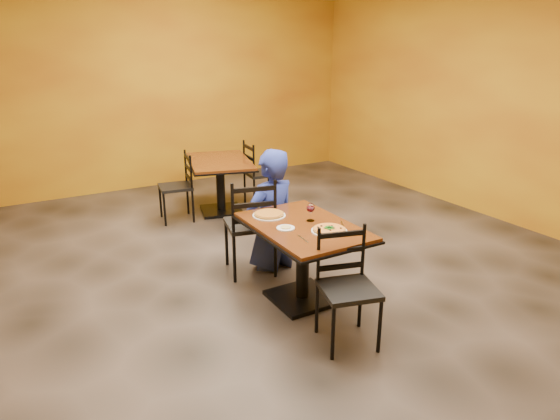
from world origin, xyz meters
TOP-DOWN VIEW (x-y plane):
  - floor at (0.00, 0.00)m, footprint 7.00×8.00m
  - wall_back at (0.00, 4.00)m, footprint 7.00×0.01m
  - wall_right at (3.50, 0.00)m, footprint 0.01×8.00m
  - table_main at (0.00, -0.50)m, footprint 0.83×1.23m
  - table_second at (0.36, 2.19)m, footprint 1.11×1.40m
  - chair_main_near at (-0.06, -1.26)m, footprint 0.52×0.52m
  - chair_main_far at (-0.14, 0.29)m, footprint 0.56×0.56m
  - chair_second_left at (-0.29, 2.19)m, footprint 0.47×0.47m
  - chair_second_right at (1.01, 2.19)m, footprint 0.47×0.47m
  - diner at (0.11, 0.30)m, footprint 0.70×0.53m
  - plate_main at (0.10, -0.75)m, footprint 0.31×0.31m
  - pizza_main at (0.10, -0.75)m, footprint 0.28×0.28m
  - plate_far at (-0.15, -0.14)m, footprint 0.31×0.31m
  - pizza_far at (-0.15, -0.14)m, footprint 0.28×0.28m
  - side_plate at (-0.19, -0.50)m, footprint 0.16×0.16m
  - dip at (-0.19, -0.50)m, footprint 0.09×0.09m
  - wine_glass at (0.11, -0.45)m, footprint 0.08×0.08m
  - fork at (-0.18, -0.78)m, footprint 0.03×0.19m
  - knife at (0.29, -0.69)m, footprint 0.12×0.19m

SIDE VIEW (x-z plane):
  - floor at x=0.00m, z-range -0.01..0.01m
  - chair_second_left at x=-0.29m, z-range 0.00..0.91m
  - chair_main_near at x=-0.06m, z-range 0.00..0.93m
  - chair_second_right at x=1.01m, z-range 0.00..0.94m
  - chair_main_far at x=-0.14m, z-range 0.00..1.03m
  - table_second at x=0.36m, z-range 0.18..0.93m
  - table_main at x=0.00m, z-range 0.18..0.93m
  - diner at x=0.11m, z-range 0.00..1.28m
  - fork at x=-0.18m, z-range 0.75..0.75m
  - knife at x=0.29m, z-range 0.75..0.75m
  - plate_main at x=0.10m, z-range 0.75..0.76m
  - plate_far at x=-0.15m, z-range 0.75..0.76m
  - side_plate at x=-0.19m, z-range 0.75..0.76m
  - dip at x=-0.19m, z-range 0.76..0.77m
  - pizza_main at x=0.10m, z-range 0.76..0.78m
  - pizza_far at x=-0.15m, z-range 0.76..0.78m
  - wine_glass at x=0.11m, z-range 0.75..0.93m
  - wall_back at x=0.00m, z-range 0.00..3.00m
  - wall_right at x=3.50m, z-range 0.00..3.00m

